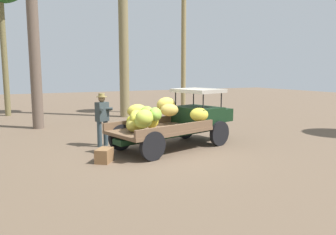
{
  "coord_description": "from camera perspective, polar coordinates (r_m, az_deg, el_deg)",
  "views": [
    {
      "loc": [
        -4.15,
        -8.93,
        2.44
      ],
      "look_at": [
        0.39,
        0.28,
        1.0
      ],
      "focal_mm": 35.39,
      "sensor_mm": 36.0,
      "label": 1
    }
  ],
  "objects": [
    {
      "name": "ground_plane",
      "position": [
        10.15,
        -1.26,
        -5.92
      ],
      "size": [
        60.0,
        60.0,
        0.0
      ],
      "primitive_type": "plane",
      "color": "brown"
    },
    {
      "name": "truck",
      "position": [
        10.6,
        1.17,
        -0.27
      ],
      "size": [
        4.66,
        2.65,
        1.85
      ],
      "rotation": [
        0.0,
        0.0,
        0.26
      ],
      "color": "black",
      "rests_on": "ground"
    },
    {
      "name": "farmer",
      "position": [
        10.93,
        -11.26,
        0.2
      ],
      "size": [
        0.57,
        0.54,
        1.73
      ],
      "rotation": [
        0.0,
        0.0,
        -1.12
      ],
      "color": "#39494F",
      "rests_on": "ground"
    },
    {
      "name": "wooden_crate",
      "position": [
        9.14,
        -10.93,
        -6.43
      ],
      "size": [
        0.6,
        0.64,
        0.37
      ],
      "primitive_type": "cube",
      "rotation": [
        0.0,
        0.0,
        0.93
      ],
      "color": "olive",
      "rests_on": "ground"
    }
  ]
}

